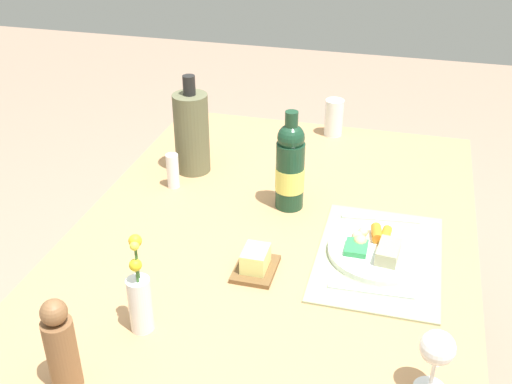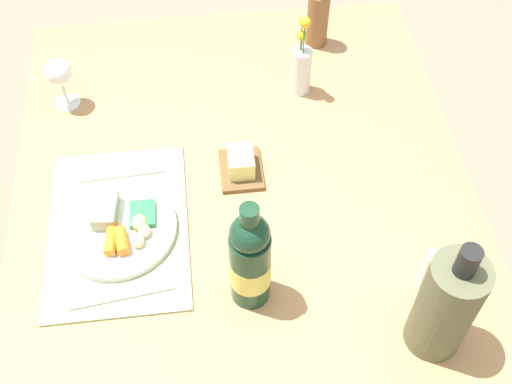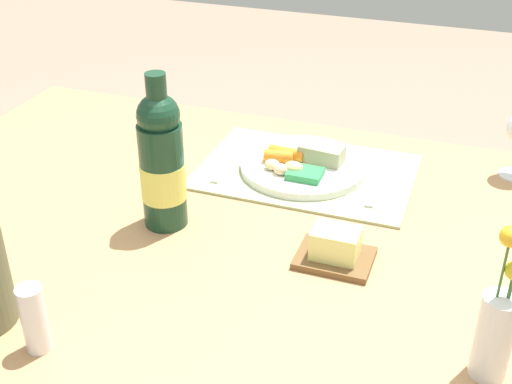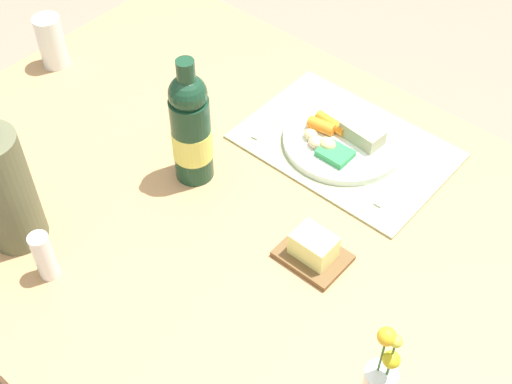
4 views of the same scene
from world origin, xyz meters
name	(u,v)px [view 2 (image 2 of 4)]	position (x,y,z in m)	size (l,w,h in m)	color
ground_plane	(251,357)	(0.00, 0.00, 0.00)	(8.00, 8.00, 0.00)	gray
dining_table	(249,242)	(0.00, 0.00, 0.65)	(1.55, 1.08, 0.71)	tan
placemat	(118,228)	(-0.03, -0.29, 0.72)	(0.45, 0.31, 0.01)	#98A379
dinner_plate	(117,226)	(-0.02, -0.29, 0.73)	(0.27, 0.27, 0.05)	white
fork	(121,174)	(-0.18, -0.29, 0.72)	(0.02, 0.20, 0.01)	silver
knife	(122,296)	(0.15, -0.28, 0.72)	(0.02, 0.21, 0.01)	silver
flower_vase	(302,66)	(-0.43, 0.19, 0.80)	(0.05, 0.05, 0.24)	silver
wine_glass	(59,74)	(-0.44, -0.43, 0.82)	(0.07, 0.07, 0.14)	white
wine_bottle	(250,260)	(0.17, -0.01, 0.84)	(0.08, 0.08, 0.29)	#183C26
salt_shaker	(430,270)	(0.19, 0.35, 0.77)	(0.04, 0.04, 0.11)	white
cooler_bottle	(446,306)	(0.31, 0.33, 0.85)	(0.11, 0.11, 0.32)	#5C5E41
pepper_mill	(318,13)	(-0.61, 0.26, 0.81)	(0.06, 0.06, 0.21)	brown
butter_dish	(242,165)	(-0.16, 0.00, 0.74)	(0.13, 0.10, 0.06)	brown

